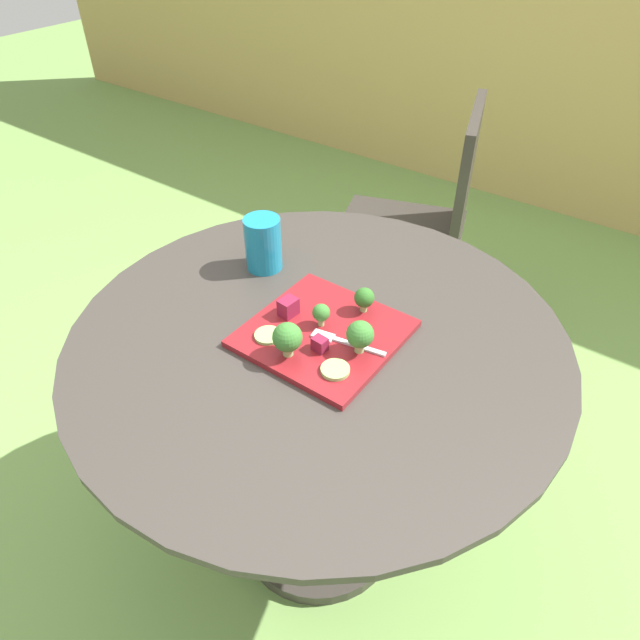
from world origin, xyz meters
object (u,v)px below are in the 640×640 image
(fork, at_px, (341,341))
(patio_chair, at_px, (427,215))
(drinking_glass, at_px, (263,246))
(salad_plate, at_px, (322,334))

(fork, bearing_deg, patio_chair, 106.30)
(drinking_glass, xyz_separation_m, fork, (0.31, -0.13, -0.04))
(patio_chair, xyz_separation_m, drinking_glass, (-0.03, -0.81, 0.27))
(patio_chair, xyz_separation_m, fork, (0.27, -0.94, 0.23))
(drinking_glass, height_order, fork, drinking_glass)
(salad_plate, distance_m, fork, 0.05)
(salad_plate, distance_m, drinking_glass, 0.29)
(drinking_glass, bearing_deg, patio_chair, 87.63)
(patio_chair, bearing_deg, fork, -73.70)
(salad_plate, height_order, drinking_glass, drinking_glass)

